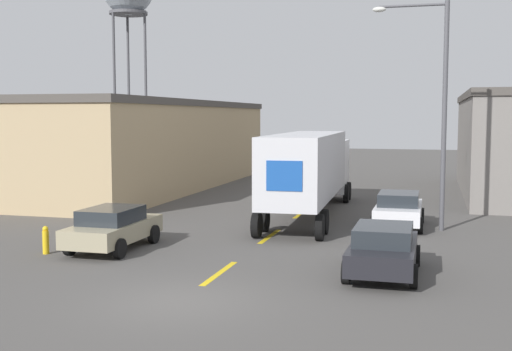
# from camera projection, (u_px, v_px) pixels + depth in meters

# --- Properties ---
(ground_plane) EXTENTS (160.00, 160.00, 0.00)m
(ground_plane) POSITION_uv_depth(u_px,v_px,m) (180.00, 302.00, 16.44)
(ground_plane) COLOR #4C4947
(road_centerline) EXTENTS (0.20, 15.50, 0.01)m
(road_centerline) POSITION_uv_depth(u_px,v_px,m) (270.00, 236.00, 25.41)
(road_centerline) COLOR gold
(road_centerline) RESTS_ON ground_plane
(warehouse_left) EXTENTS (12.84, 26.25, 5.78)m
(warehouse_left) POSITION_uv_depth(u_px,v_px,m) (120.00, 144.00, 43.31)
(warehouse_left) COLOR tan
(warehouse_left) RESTS_ON ground_plane
(semi_truck) EXTENTS (3.31, 14.49, 3.96)m
(semi_truck) POSITION_uv_depth(u_px,v_px,m) (311.00, 166.00, 30.67)
(semi_truck) COLOR silver
(semi_truck) RESTS_ON ground_plane
(parked_car_left_near) EXTENTS (2.09, 4.40, 1.51)m
(parked_car_left_near) POSITION_uv_depth(u_px,v_px,m) (113.00, 227.00, 22.90)
(parked_car_left_near) COLOR tan
(parked_car_left_near) RESTS_ON ground_plane
(parked_car_right_near) EXTENTS (2.09, 4.40, 1.51)m
(parked_car_right_near) POSITION_uv_depth(u_px,v_px,m) (383.00, 249.00, 19.19)
(parked_car_right_near) COLOR black
(parked_car_right_near) RESTS_ON ground_plane
(parked_car_right_mid) EXTENTS (2.09, 4.40, 1.51)m
(parked_car_right_mid) POSITION_uv_depth(u_px,v_px,m) (399.00, 209.00, 27.44)
(parked_car_right_mid) COLOR silver
(parked_car_right_mid) RESTS_ON ground_plane
(street_lamp) EXTENTS (3.09, 0.32, 9.42)m
(street_lamp) POSITION_uv_depth(u_px,v_px,m) (436.00, 99.00, 26.34)
(street_lamp) COLOR #4C4C51
(street_lamp) RESTS_ON ground_plane
(fire_hydrant) EXTENTS (0.22, 0.22, 0.97)m
(fire_hydrant) POSITION_uv_depth(u_px,v_px,m) (46.00, 240.00, 22.14)
(fire_hydrant) COLOR gold
(fire_hydrant) RESTS_ON ground_plane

